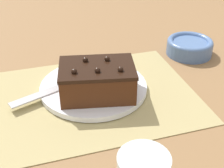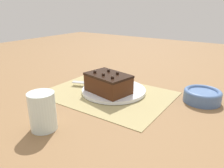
% 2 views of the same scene
% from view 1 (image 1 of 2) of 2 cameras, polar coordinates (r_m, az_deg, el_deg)
% --- Properties ---
extents(ground_plane, '(3.00, 3.00, 0.00)m').
position_cam_1_polar(ground_plane, '(0.70, -3.70, -2.41)').
color(ground_plane, olive).
extents(placemat_woven, '(0.46, 0.34, 0.00)m').
position_cam_1_polar(placemat_woven, '(0.70, -3.71, -2.27)').
color(placemat_woven, tan).
rests_on(placemat_woven, ground_plane).
extents(cake_plate, '(0.24, 0.24, 0.01)m').
position_cam_1_polar(cake_plate, '(0.72, -3.39, -0.53)').
color(cake_plate, white).
rests_on(cake_plate, placemat_woven).
extents(chocolate_cake, '(0.18, 0.14, 0.08)m').
position_cam_1_polar(chocolate_cake, '(0.67, -2.71, 0.74)').
color(chocolate_cake, '#472614').
rests_on(chocolate_cake, cake_plate).
extents(serving_knife, '(0.20, 0.09, 0.01)m').
position_cam_1_polar(serving_knife, '(0.72, -8.03, 0.21)').
color(serving_knife, black).
rests_on(serving_knife, cake_plate).
extents(small_bowl, '(0.13, 0.13, 0.04)m').
position_cam_1_polar(small_bowl, '(0.90, 14.00, 6.72)').
color(small_bowl, '#4C6B9E').
rests_on(small_bowl, ground_plane).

